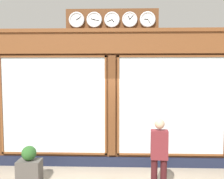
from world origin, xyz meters
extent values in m
cube|color=#5B3319|center=(0.00, -0.15, 1.88)|extent=(6.51, 0.30, 3.76)
cube|color=#191E33|center=(0.00, 0.02, 0.14)|extent=(6.51, 0.08, 0.28)
cube|color=brown|center=(0.00, 0.04, 3.48)|extent=(6.38, 0.08, 0.57)
cube|color=brown|center=(0.00, 0.02, 3.81)|extent=(6.64, 0.20, 0.10)
cube|color=silver|center=(-1.65, 0.01, 1.74)|extent=(2.90, 0.02, 2.69)
cube|color=brown|center=(-1.65, 0.04, 3.11)|extent=(3.00, 0.04, 0.05)
cube|color=brown|center=(-1.65, 0.04, 0.37)|extent=(3.00, 0.04, 0.05)
cube|color=brown|center=(-0.18, 0.04, 1.74)|extent=(0.05, 0.04, 2.79)
cube|color=silver|center=(1.65, 0.01, 1.74)|extent=(2.90, 0.02, 2.69)
cube|color=brown|center=(1.65, 0.04, 3.11)|extent=(3.00, 0.04, 0.05)
cube|color=brown|center=(1.65, 0.04, 0.37)|extent=(3.00, 0.04, 0.05)
cube|color=brown|center=(3.13, 0.04, 1.74)|extent=(0.05, 0.04, 2.79)
cube|color=brown|center=(0.18, 0.04, 1.74)|extent=(0.05, 0.04, 2.79)
cube|color=#5B3319|center=(0.00, 0.03, 1.74)|extent=(0.20, 0.10, 2.79)
cube|color=#5B3319|center=(0.00, -0.02, 4.10)|extent=(2.53, 0.06, 0.61)
cylinder|color=white|center=(-0.96, 0.06, 4.10)|extent=(0.34, 0.02, 0.34)
torus|color=silver|center=(-0.96, 0.06, 4.10)|extent=(0.42, 0.06, 0.42)
cube|color=black|center=(-0.91, 0.07, 4.10)|extent=(0.09, 0.01, 0.02)
cube|color=black|center=(-1.00, 0.07, 4.04)|extent=(0.09, 0.01, 0.13)
sphere|color=black|center=(-0.96, 0.08, 4.10)|extent=(0.02, 0.02, 0.02)
cylinder|color=white|center=(-0.48, 0.06, 4.10)|extent=(0.34, 0.02, 0.34)
torus|color=silver|center=(-0.48, 0.06, 4.10)|extent=(0.42, 0.05, 0.42)
cube|color=black|center=(-0.46, 0.07, 4.14)|extent=(0.05, 0.01, 0.09)
cube|color=black|center=(-0.53, 0.07, 4.15)|extent=(0.10, 0.01, 0.12)
sphere|color=black|center=(-0.48, 0.08, 4.10)|extent=(0.02, 0.02, 0.02)
cylinder|color=white|center=(0.00, 0.06, 4.10)|extent=(0.34, 0.02, 0.34)
torus|color=silver|center=(0.00, 0.06, 4.10)|extent=(0.42, 0.05, 0.42)
cube|color=black|center=(-0.03, 0.07, 4.06)|extent=(0.07, 0.01, 0.08)
cube|color=black|center=(0.07, 0.07, 4.07)|extent=(0.14, 0.01, 0.07)
sphere|color=black|center=(0.00, 0.08, 4.10)|extent=(0.02, 0.02, 0.02)
cylinder|color=white|center=(0.48, 0.06, 4.10)|extent=(0.34, 0.02, 0.34)
torus|color=silver|center=(0.48, 0.06, 4.10)|extent=(0.42, 0.05, 0.42)
cube|color=black|center=(0.52, 0.07, 4.11)|extent=(0.09, 0.01, 0.04)
cube|color=black|center=(0.41, 0.07, 4.08)|extent=(0.14, 0.01, 0.04)
sphere|color=black|center=(0.48, 0.08, 4.10)|extent=(0.02, 0.02, 0.02)
cylinder|color=white|center=(0.96, 0.06, 4.10)|extent=(0.34, 0.02, 0.34)
torus|color=silver|center=(0.96, 0.06, 4.10)|extent=(0.43, 0.06, 0.43)
cube|color=black|center=(0.92, 0.07, 4.12)|extent=(0.09, 0.01, 0.06)
cube|color=black|center=(0.90, 0.07, 4.14)|extent=(0.13, 0.01, 0.09)
sphere|color=black|center=(0.96, 0.08, 4.10)|extent=(0.02, 0.02, 0.02)
cylinder|color=#3A1316|center=(-0.96, 1.52, 0.41)|extent=(0.14, 0.14, 0.82)
cylinder|color=#3A1316|center=(-1.16, 1.54, 0.41)|extent=(0.14, 0.14, 0.82)
cube|color=maroon|center=(-1.06, 1.53, 1.13)|extent=(0.38, 0.25, 0.62)
sphere|color=tan|center=(-1.06, 1.53, 1.58)|extent=(0.22, 0.22, 0.22)
cube|color=#4C4742|center=(1.98, 1.02, 0.28)|extent=(0.56, 0.36, 0.55)
sphere|color=#285623|center=(1.98, 1.02, 0.73)|extent=(0.35, 0.35, 0.35)
camera|label=1|loc=(-0.20, 6.42, 2.67)|focal=37.13mm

